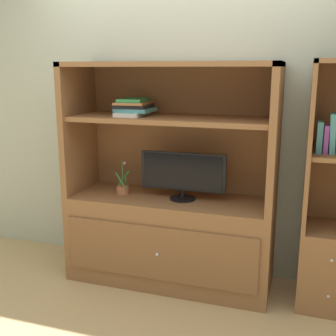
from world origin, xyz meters
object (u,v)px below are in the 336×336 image
(tv_monitor, at_px, (183,174))
(potted_plant, at_px, (123,189))
(upright_book_row, at_px, (327,136))
(bookshelf_tall, at_px, (332,228))
(media_console, at_px, (170,216))
(magazine_stack, at_px, (134,107))

(tv_monitor, height_order, potted_plant, tv_monitor)
(potted_plant, xyz_separation_m, upright_book_row, (1.51, 0.01, 0.50))
(potted_plant, relative_size, upright_book_row, 0.99)
(potted_plant, distance_m, bookshelf_tall, 1.60)
(media_console, relative_size, potted_plant, 6.48)
(magazine_stack, distance_m, upright_book_row, 1.41)
(magazine_stack, relative_size, bookshelf_tall, 0.19)
(upright_book_row, bearing_deg, media_console, 179.64)
(media_console, height_order, magazine_stack, media_console)
(media_console, bearing_deg, bookshelf_tall, 0.17)
(tv_monitor, bearing_deg, magazine_stack, 178.38)
(potted_plant, bearing_deg, media_console, 2.34)
(media_console, xyz_separation_m, tv_monitor, (0.11, -0.02, 0.36))
(bookshelf_tall, xyz_separation_m, upright_book_row, (-0.09, -0.01, 0.66))
(tv_monitor, distance_m, upright_book_row, 1.06)
(potted_plant, height_order, bookshelf_tall, bookshelf_tall)
(media_console, relative_size, magazine_stack, 5.18)
(potted_plant, bearing_deg, bookshelf_tall, 0.71)
(potted_plant, distance_m, upright_book_row, 1.59)
(tv_monitor, distance_m, potted_plant, 0.53)
(tv_monitor, height_order, bookshelf_tall, bookshelf_tall)
(potted_plant, height_order, upright_book_row, upright_book_row)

